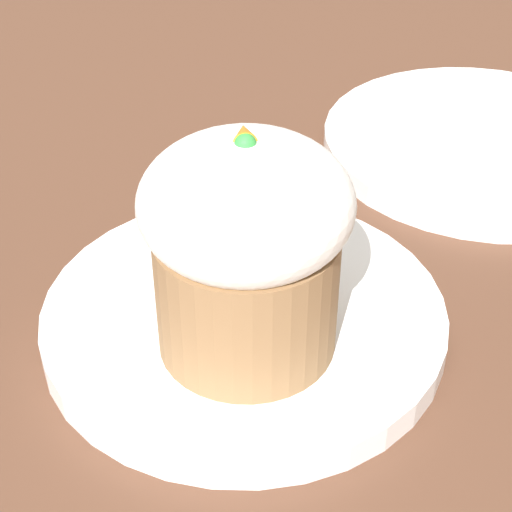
# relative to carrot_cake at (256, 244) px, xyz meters

# --- Properties ---
(ground_plane) EXTENTS (4.00, 4.00, 0.00)m
(ground_plane) POSITION_rel_carrot_cake_xyz_m (0.03, 0.00, -0.08)
(ground_plane) COLOR #513323
(dessert_plate) EXTENTS (0.21, 0.21, 0.02)m
(dessert_plate) POSITION_rel_carrot_cake_xyz_m (0.03, 0.00, -0.07)
(dessert_plate) COLOR white
(dessert_plate) RESTS_ON ground_plane
(carrot_cake) EXTENTS (0.10, 0.10, 0.12)m
(carrot_cake) POSITION_rel_carrot_cake_xyz_m (0.00, 0.00, 0.00)
(carrot_cake) COLOR olive
(carrot_cake) RESTS_ON dessert_plate
(spoon) EXTENTS (0.11, 0.07, 0.01)m
(spoon) POSITION_rel_carrot_cake_xyz_m (0.04, 0.00, -0.06)
(spoon) COLOR #B7B7BC
(spoon) RESTS_ON dessert_plate
(side_plate) EXTENTS (0.23, 0.23, 0.01)m
(side_plate) POSITION_rel_carrot_cake_xyz_m (0.21, -0.18, -0.07)
(side_plate) COLOR white
(side_plate) RESTS_ON ground_plane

